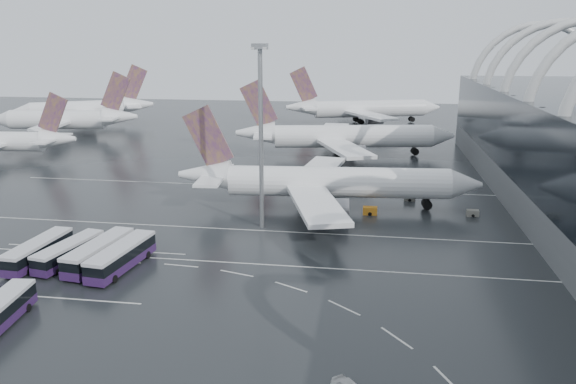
# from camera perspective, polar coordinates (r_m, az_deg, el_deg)

# --- Properties ---
(ground) EXTENTS (420.00, 420.00, 0.00)m
(ground) POSITION_cam_1_polar(r_m,az_deg,el_deg) (80.61, -3.60, -6.74)
(ground) COLOR black
(ground) RESTS_ON ground
(lane_marking_near) EXTENTS (120.00, 0.25, 0.01)m
(lane_marking_near) POSITION_cam_1_polar(r_m,az_deg,el_deg) (78.80, -3.91, -7.27)
(lane_marking_near) COLOR silver
(lane_marking_near) RESTS_ON ground
(lane_marking_mid) EXTENTS (120.00, 0.25, 0.01)m
(lane_marking_mid) POSITION_cam_1_polar(r_m,az_deg,el_deg) (91.62, -2.02, -3.97)
(lane_marking_mid) COLOR silver
(lane_marking_mid) RESTS_ON ground
(lane_marking_far) EXTENTS (120.00, 0.25, 0.01)m
(lane_marking_far) POSITION_cam_1_polar(r_m,az_deg,el_deg) (118.06, 0.48, 0.45)
(lane_marking_far) COLOR silver
(lane_marking_far) RESTS_ON ground
(bus_bay_line_south) EXTENTS (28.00, 0.25, 0.01)m
(bus_bay_line_south) POSITION_cam_1_polar(r_m,az_deg,el_deg) (75.97, -24.59, -9.59)
(bus_bay_line_south) COLOR silver
(bus_bay_line_south) RESTS_ON ground
(bus_bay_line_north) EXTENTS (28.00, 0.25, 0.01)m
(bus_bay_line_north) POSITION_cam_1_polar(r_m,az_deg,el_deg) (88.61, -19.03, -5.51)
(bus_bay_line_north) COLOR silver
(bus_bay_line_north) RESTS_ON ground
(airliner_main) EXTENTS (55.70, 48.71, 18.86)m
(airliner_main) POSITION_cam_1_polar(r_m,az_deg,el_deg) (103.16, 3.56, 0.94)
(airliner_main) COLOR white
(airliner_main) RESTS_ON ground
(airliner_gate_b) EXTENTS (58.43, 51.87, 20.33)m
(airliner_gate_b) POSITION_cam_1_polar(r_m,az_deg,el_deg) (150.59, 5.48, 5.58)
(airliner_gate_b) COLOR white
(airliner_gate_b) RESTS_ON ground
(airliner_gate_c) EXTENTS (57.69, 52.52, 21.01)m
(airliner_gate_c) POSITION_cam_1_polar(r_m,az_deg,el_deg) (211.18, 7.49, 8.33)
(airliner_gate_c) COLOR white
(airliner_gate_c) RESTS_ON ground
(jet_remote_west) EXTENTS (39.88, 32.15, 17.36)m
(jet_remote_west) POSITION_cam_1_polar(r_m,az_deg,el_deg) (164.31, -26.84, 4.61)
(jet_remote_west) COLOR white
(jet_remote_west) RESTS_ON ground
(jet_remote_mid) EXTENTS (47.52, 38.38, 20.67)m
(jet_remote_mid) POSITION_cam_1_polar(r_m,az_deg,el_deg) (194.46, -21.54, 6.84)
(jet_remote_mid) COLOR white
(jet_remote_mid) RESTS_ON ground
(jet_remote_far) EXTENTS (46.05, 37.71, 21.52)m
(jet_remote_far) POSITION_cam_1_polar(r_m,az_deg,el_deg) (218.77, -19.73, 7.89)
(jet_remote_far) COLOR white
(jet_remote_far) RESTS_ON ground
(bus_row_near_a) EXTENTS (3.62, 12.97, 3.16)m
(bus_row_near_a) POSITION_cam_1_polar(r_m,az_deg,el_deg) (85.71, -24.06, -5.49)
(bus_row_near_a) COLOR #24143E
(bus_row_near_a) RESTS_ON ground
(bus_row_near_b) EXTENTS (4.81, 12.45, 2.99)m
(bus_row_near_b) POSITION_cam_1_polar(r_m,az_deg,el_deg) (84.02, -21.36, -5.67)
(bus_row_near_b) COLOR #24143E
(bus_row_near_b) RESTS_ON ground
(bus_row_near_c) EXTENTS (4.61, 13.68, 3.30)m
(bus_row_near_c) POSITION_cam_1_polar(r_m,az_deg,el_deg) (81.88, -18.64, -5.83)
(bus_row_near_c) COLOR #24143E
(bus_row_near_c) RESTS_ON ground
(bus_row_near_d) EXTENTS (4.56, 13.78, 3.33)m
(bus_row_near_d) POSITION_cam_1_polar(r_m,az_deg,el_deg) (79.51, -16.55, -6.27)
(bus_row_near_d) COLOR #24143E
(bus_row_near_d) RESTS_ON ground
(floodlight_mast) EXTENTS (2.27, 2.27, 29.56)m
(floodlight_mast) POSITION_cam_1_polar(r_m,az_deg,el_deg) (89.36, -2.79, 7.80)
(floodlight_mast) COLOR gray
(floodlight_mast) RESTS_ON ground
(gse_cart_belly_a) EXTENTS (2.51, 1.48, 1.37)m
(gse_cart_belly_a) POSITION_cam_1_polar(r_m,az_deg,el_deg) (100.96, 8.33, -1.89)
(gse_cart_belly_a) COLOR orange
(gse_cart_belly_a) RESTS_ON ground
(gse_cart_belly_b) EXTENTS (2.13, 1.26, 1.16)m
(gse_cart_belly_b) POSITION_cam_1_polar(r_m,az_deg,el_deg) (110.89, 12.25, -0.58)
(gse_cart_belly_b) COLOR slate
(gse_cart_belly_b) RESTS_ON ground
(gse_cart_belly_d) EXTENTS (2.06, 1.22, 1.12)m
(gse_cart_belly_d) POSITION_cam_1_polar(r_m,az_deg,el_deg) (104.19, 18.25, -2.04)
(gse_cart_belly_d) COLOR slate
(gse_cart_belly_d) RESTS_ON ground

